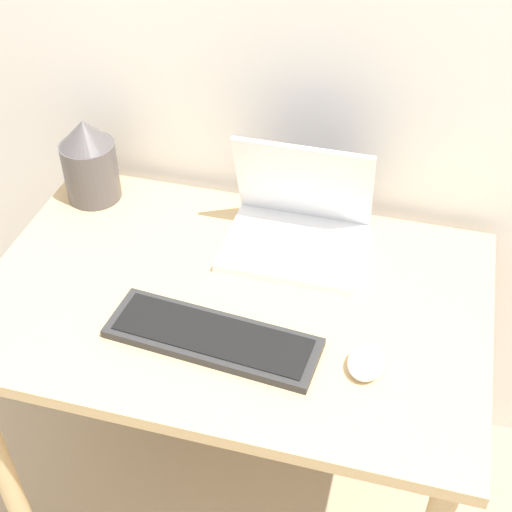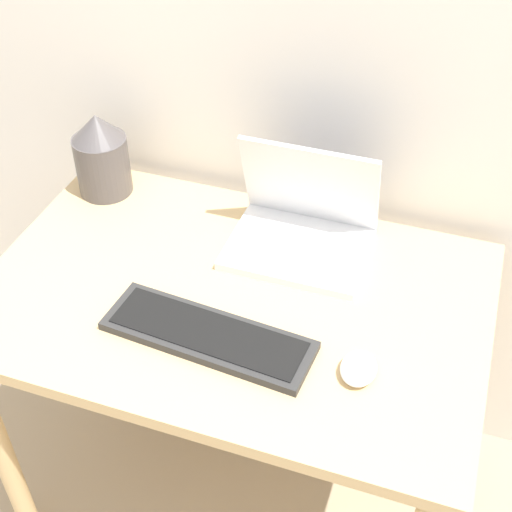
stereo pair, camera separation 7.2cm
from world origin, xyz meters
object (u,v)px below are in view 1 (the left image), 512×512
at_px(laptop, 297,224).
at_px(keyboard, 212,338).
at_px(vase, 89,161).
at_px(mouse, 366,363).

height_order(laptop, keyboard, laptop).
bearing_deg(vase, mouse, -27.52).
relative_size(keyboard, mouse, 4.83).
relative_size(keyboard, vase, 2.04).
bearing_deg(mouse, keyboard, -178.42).
xyz_separation_m(laptop, keyboard, (-0.09, -0.34, -0.04)).
height_order(keyboard, mouse, mouse).
bearing_deg(keyboard, laptop, 74.74).
bearing_deg(laptop, mouse, -58.07).
distance_m(keyboard, vase, 0.58).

